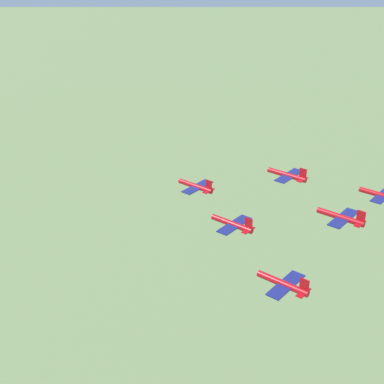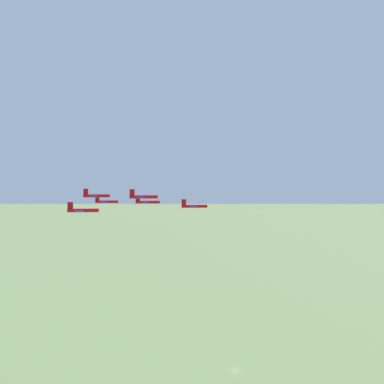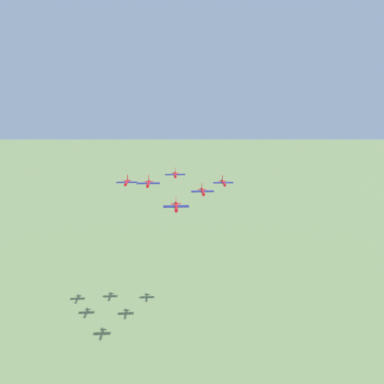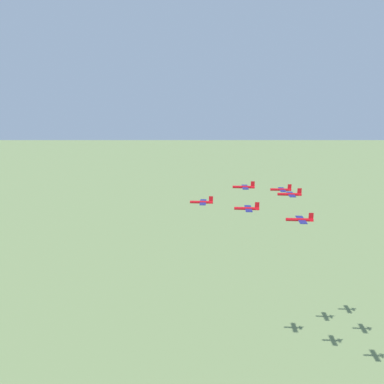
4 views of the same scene
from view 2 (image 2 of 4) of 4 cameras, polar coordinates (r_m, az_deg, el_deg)
ground_plane at (r=178.45m, az=6.56°, el=-25.41°), size 3000.00×3000.00×0.00m
jet_0 at (r=122.69m, az=0.21°, el=-2.17°), size 7.99×7.84×2.84m
jet_1 at (r=131.98m, az=-6.90°, el=-1.52°), size 7.99×7.84×2.84m
jet_2 at (r=113.24m, az=-7.53°, el=-0.72°), size 7.99×7.84×2.84m
jet_3 at (r=143.13m, az=-12.99°, el=-1.43°), size 7.99×7.84×2.84m
jet_4 at (r=124.64m, az=-14.47°, el=-0.54°), size 7.99×7.84×2.84m
jet_5 at (r=106.74m, az=-16.42°, el=-2.69°), size 7.99×7.84×2.84m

